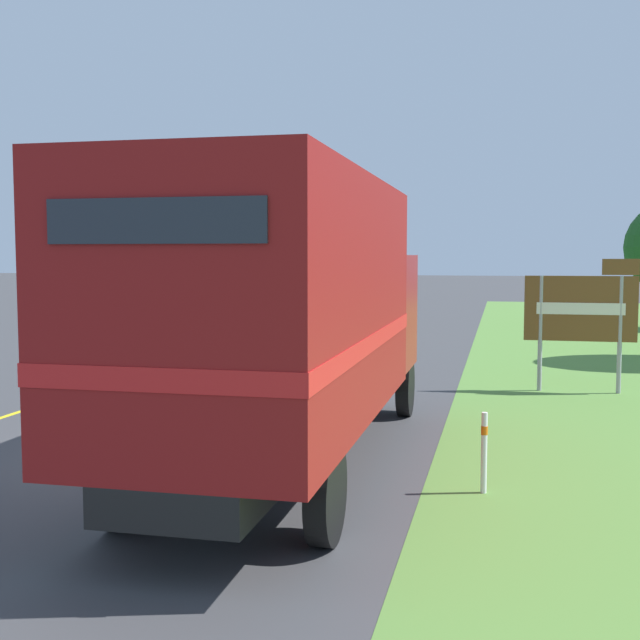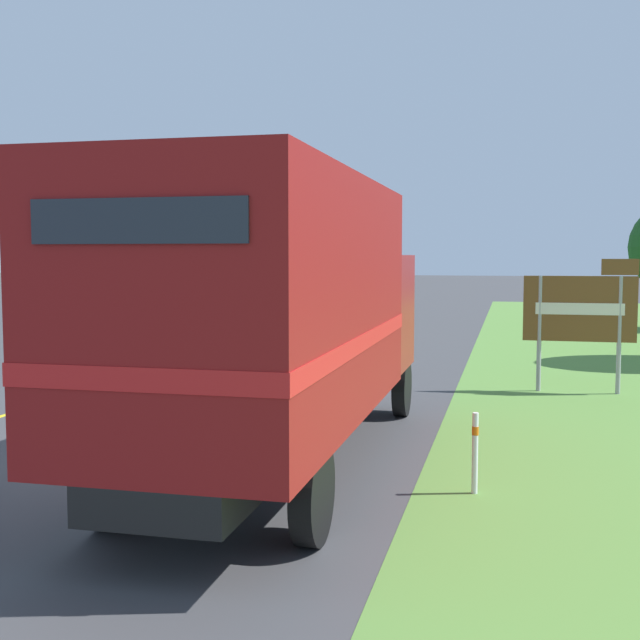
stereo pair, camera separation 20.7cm
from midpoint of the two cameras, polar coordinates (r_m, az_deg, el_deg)
name	(u,v)px [view 2 (the right image)]	position (r m, az deg, el deg)	size (l,w,h in m)	color
ground_plane	(153,456)	(11.42, -11.30, -9.43)	(200.00, 200.00, 0.00)	#3D3D3F
edge_line_yellow	(212,350)	(23.56, -7.46, -2.12)	(0.12, 53.69, 0.01)	yellow
centre_dash_near	(164,449)	(11.75, -10.52, -9.00)	(0.12, 2.60, 0.01)	white
centre_dash_mid_a	(289,379)	(17.87, -1.87, -4.24)	(0.12, 2.60, 0.01)	white
centre_dash_mid_b	(348,346)	(24.24, 2.26, -1.90)	(0.12, 2.60, 0.01)	white
centre_dash_far	(382,327)	(30.71, 4.66, -0.53)	(0.12, 2.60, 0.01)	white
centre_dash_farthest	(405,315)	(37.22, 6.22, 0.36)	(0.12, 2.60, 0.01)	white
horse_trailer_truck	(279,313)	(10.15, -2.34, 0.53)	(2.48, 8.50, 3.66)	black
lead_car_white	(320,307)	(28.15, 0.20, 0.92)	(1.80, 4.23, 1.84)	black
highway_sign	(582,311)	(16.84, 18.45, 0.63)	(2.18, 0.09, 2.69)	#9E9EA3
delineator_post	(475,451)	(9.56, 11.58, -9.10)	(0.08, 0.08, 0.95)	white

